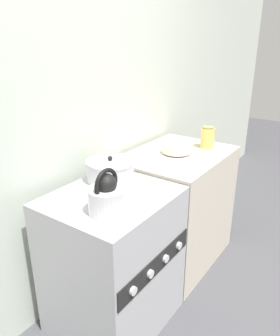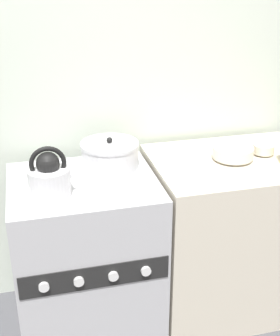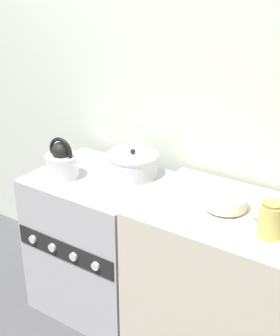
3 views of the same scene
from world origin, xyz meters
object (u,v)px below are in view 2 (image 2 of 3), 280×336
object	(u,v)px
enamel_bowl	(233,152)
cooking_pot	(110,155)
stove	(87,258)
small_ceramic_bowl	(263,149)
kettle	(49,177)

from	to	relation	value
enamel_bowl	cooking_pot	bearing A→B (deg)	170.06
stove	small_ceramic_bowl	world-z (taller)	small_ceramic_bowl
stove	small_ceramic_bowl	distance (m)	1.03
kettle	small_ceramic_bowl	distance (m)	1.08
cooking_pot	enamel_bowl	world-z (taller)	cooking_pot
cooking_pot	small_ceramic_bowl	distance (m)	0.77
small_ceramic_bowl	kettle	bearing A→B (deg)	-172.02
kettle	small_ceramic_bowl	size ratio (longest dim) A/B	2.10
cooking_pot	enamel_bowl	bearing A→B (deg)	-9.94
stove	small_ceramic_bowl	xyz separation A→B (m)	(0.92, 0.05, 0.47)
stove	enamel_bowl	size ratio (longest dim) A/B	4.20
stove	cooking_pot	size ratio (longest dim) A/B	2.99
enamel_bowl	small_ceramic_bowl	distance (m)	0.18
stove	kettle	bearing A→B (deg)	-145.34
stove	cooking_pot	xyz separation A→B (m)	(0.15, 0.13, 0.48)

